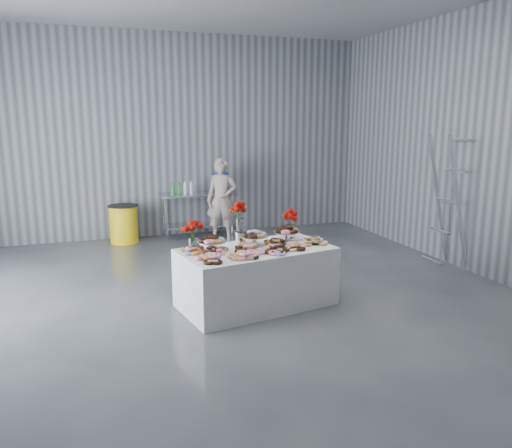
# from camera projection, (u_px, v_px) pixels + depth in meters

# --- Properties ---
(ground) EXTENTS (9.00, 9.00, 0.00)m
(ground) POSITION_uv_depth(u_px,v_px,m) (234.00, 312.00, 6.19)
(ground) COLOR #35373C
(ground) RESTS_ON ground
(room_walls) EXTENTS (8.04, 9.04, 4.02)m
(room_walls) POSITION_uv_depth(u_px,v_px,m) (207.00, 93.00, 5.62)
(room_walls) COLOR gray
(room_walls) RESTS_ON ground
(display_table) EXTENTS (2.05, 1.33, 0.75)m
(display_table) POSITION_uv_depth(u_px,v_px,m) (256.00, 277.00, 6.36)
(display_table) COLOR white
(display_table) RESTS_ON ground
(prep_table) EXTENTS (1.50, 0.60, 0.90)m
(prep_table) POSITION_uv_depth(u_px,v_px,m) (198.00, 207.00, 10.00)
(prep_table) COLOR silver
(prep_table) RESTS_ON ground
(donut_mounds) EXTENTS (1.92, 1.12, 0.09)m
(donut_mounds) POSITION_uv_depth(u_px,v_px,m) (258.00, 246.00, 6.23)
(donut_mounds) COLOR tan
(donut_mounds) RESTS_ON display_table
(cake_stand_left) EXTENTS (0.36, 0.36, 0.17)m
(cake_stand_left) POSITION_uv_depth(u_px,v_px,m) (211.00, 240.00, 6.12)
(cake_stand_left) COLOR silver
(cake_stand_left) RESTS_ON display_table
(cake_stand_mid) EXTENTS (0.36, 0.36, 0.17)m
(cake_stand_mid) POSITION_uv_depth(u_px,v_px,m) (254.00, 235.00, 6.40)
(cake_stand_mid) COLOR silver
(cake_stand_mid) RESTS_ON display_table
(cake_stand_right) EXTENTS (0.36, 0.36, 0.17)m
(cake_stand_right) POSITION_uv_depth(u_px,v_px,m) (287.00, 231.00, 6.64)
(cake_stand_right) COLOR silver
(cake_stand_right) RESTS_ON display_table
(danish_pile) EXTENTS (0.48, 0.48, 0.11)m
(danish_pile) POSITION_uv_depth(u_px,v_px,m) (312.00, 240.00, 6.50)
(danish_pile) COLOR white
(danish_pile) RESTS_ON display_table
(bouquet_left) EXTENTS (0.26, 0.26, 0.42)m
(bouquet_left) POSITION_uv_depth(u_px,v_px,m) (193.00, 228.00, 6.07)
(bouquet_left) COLOR white
(bouquet_left) RESTS_ON display_table
(bouquet_right) EXTENTS (0.26, 0.26, 0.42)m
(bouquet_right) POSITION_uv_depth(u_px,v_px,m) (290.00, 216.00, 6.81)
(bouquet_right) COLOR white
(bouquet_right) RESTS_ON display_table
(bouquet_center) EXTENTS (0.26, 0.26, 0.57)m
(bouquet_center) POSITION_uv_depth(u_px,v_px,m) (240.00, 215.00, 6.48)
(bouquet_center) COLOR silver
(bouquet_center) RESTS_ON display_table
(water_jug) EXTENTS (0.28, 0.28, 0.55)m
(water_jug) POSITION_uv_depth(u_px,v_px,m) (221.00, 180.00, 10.04)
(water_jug) COLOR #456AEC
(water_jug) RESTS_ON prep_table
(drink_bottles) EXTENTS (0.54, 0.08, 0.27)m
(drink_bottles) POSITION_uv_depth(u_px,v_px,m) (182.00, 188.00, 9.72)
(drink_bottles) COLOR #268C33
(drink_bottles) RESTS_ON prep_table
(person) EXTENTS (0.69, 0.57, 1.61)m
(person) POSITION_uv_depth(u_px,v_px,m) (222.00, 200.00, 9.69)
(person) COLOR #CC8C93
(person) RESTS_ON ground
(trash_barrel) EXTENTS (0.57, 0.57, 0.73)m
(trash_barrel) POSITION_uv_depth(u_px,v_px,m) (124.00, 224.00, 9.59)
(trash_barrel) COLOR yellow
(trash_barrel) RESTS_ON ground
(stepladder) EXTENTS (0.74, 0.53, 2.15)m
(stepladder) POSITION_uv_depth(u_px,v_px,m) (448.00, 201.00, 7.86)
(stepladder) COLOR silver
(stepladder) RESTS_ON ground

